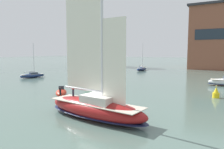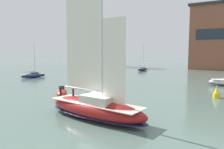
{
  "view_description": "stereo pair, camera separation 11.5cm",
  "coord_description": "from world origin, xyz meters",
  "px_view_note": "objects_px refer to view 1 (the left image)",
  "views": [
    {
      "loc": [
        11.29,
        -15.82,
        6.11
      ],
      "look_at": [
        0.0,
        3.0,
        3.75
      ],
      "focal_mm": 35.0,
      "sensor_mm": 36.0,
      "label": 1
    },
    {
      "loc": [
        11.39,
        -15.76,
        6.11
      ],
      "look_at": [
        0.0,
        3.0,
        3.75
      ],
      "focal_mm": 35.0,
      "sensor_mm": 36.0,
      "label": 2
    }
  ],
  "objects_px": {
    "sailboat_moored_mid_channel": "(142,69)",
    "motor_tender": "(61,93)",
    "tree_shore_left": "(113,35)",
    "channel_buoy": "(216,93)",
    "sailboat_main": "(95,106)",
    "sailboat_moored_near_marina": "(32,75)",
    "sailboat_moored_far_slip": "(112,69)",
    "tree_shore_center": "(93,37)"
  },
  "relations": [
    {
      "from": "motor_tender",
      "to": "tree_shore_center",
      "type": "bearing_deg",
      "value": 121.84
    },
    {
      "from": "sailboat_moored_far_slip",
      "to": "motor_tender",
      "type": "xyz_separation_m",
      "value": [
        14.38,
        -37.35,
        -0.13
      ]
    },
    {
      "from": "sailboat_main",
      "to": "sailboat_moored_near_marina",
      "type": "relative_size",
      "value": 1.86
    },
    {
      "from": "tree_shore_center",
      "to": "channel_buoy",
      "type": "relative_size",
      "value": 10.83
    },
    {
      "from": "sailboat_moored_near_marina",
      "to": "tree_shore_left",
      "type": "bearing_deg",
      "value": 92.79
    },
    {
      "from": "tree_shore_center",
      "to": "sailboat_moored_far_slip",
      "type": "bearing_deg",
      "value": -41.33
    },
    {
      "from": "sailboat_moored_mid_channel",
      "to": "sailboat_moored_far_slip",
      "type": "bearing_deg",
      "value": -152.04
    },
    {
      "from": "sailboat_moored_near_marina",
      "to": "sailboat_moored_far_slip",
      "type": "relative_size",
      "value": 0.94
    },
    {
      "from": "sailboat_moored_near_marina",
      "to": "motor_tender",
      "type": "distance_m",
      "value": 23.47
    },
    {
      "from": "tree_shore_center",
      "to": "sailboat_moored_mid_channel",
      "type": "xyz_separation_m",
      "value": [
        27.77,
        -12.61,
        -11.66
      ]
    },
    {
      "from": "tree_shore_center",
      "to": "sailboat_moored_mid_channel",
      "type": "distance_m",
      "value": 32.65
    },
    {
      "from": "sailboat_main",
      "to": "sailboat_moored_far_slip",
      "type": "distance_m",
      "value": 49.57
    },
    {
      "from": "tree_shore_left",
      "to": "tree_shore_center",
      "type": "bearing_deg",
      "value": 166.19
    },
    {
      "from": "tree_shore_center",
      "to": "channel_buoy",
      "type": "height_order",
      "value": "tree_shore_center"
    },
    {
      "from": "sailboat_moored_mid_channel",
      "to": "channel_buoy",
      "type": "distance_m",
      "value": 40.44
    },
    {
      "from": "sailboat_moored_mid_channel",
      "to": "channel_buoy",
      "type": "height_order",
      "value": "sailboat_moored_mid_channel"
    },
    {
      "from": "tree_shore_left",
      "to": "channel_buoy",
      "type": "bearing_deg",
      "value": -45.98
    },
    {
      "from": "tree_shore_center",
      "to": "sailboat_main",
      "type": "distance_m",
      "value": 75.24
    },
    {
      "from": "tree_shore_left",
      "to": "sailboat_moored_near_marina",
      "type": "bearing_deg",
      "value": -87.21
    },
    {
      "from": "sailboat_moored_mid_channel",
      "to": "motor_tender",
      "type": "relative_size",
      "value": 2.35
    },
    {
      "from": "sailboat_moored_far_slip",
      "to": "tree_shore_center",
      "type": "bearing_deg",
      "value": 138.67
    },
    {
      "from": "sailboat_moored_mid_channel",
      "to": "sailboat_moored_far_slip",
      "type": "xyz_separation_m",
      "value": [
        -8.38,
        -4.45,
        -0.01
      ]
    },
    {
      "from": "tree_shore_left",
      "to": "sailboat_moored_mid_channel",
      "type": "xyz_separation_m",
      "value": [
        16.27,
        -9.78,
        -11.57
      ]
    },
    {
      "from": "sailboat_moored_near_marina",
      "to": "sailboat_moored_far_slip",
      "type": "height_order",
      "value": "sailboat_moored_far_slip"
    },
    {
      "from": "tree_shore_center",
      "to": "motor_tender",
      "type": "distance_m",
      "value": 65.11
    },
    {
      "from": "motor_tender",
      "to": "sailboat_main",
      "type": "bearing_deg",
      "value": -30.75
    },
    {
      "from": "sailboat_moored_far_slip",
      "to": "tree_shore_left",
      "type": "bearing_deg",
      "value": 119.01
    },
    {
      "from": "tree_shore_center",
      "to": "sailboat_main",
      "type": "bearing_deg",
      "value": -54.09
    },
    {
      "from": "tree_shore_left",
      "to": "channel_buoy",
      "type": "relative_size",
      "value": 10.75
    },
    {
      "from": "tree_shore_left",
      "to": "tree_shore_center",
      "type": "xyz_separation_m",
      "value": [
        -11.51,
        2.83,
        0.09
      ]
    },
    {
      "from": "sailboat_moored_near_marina",
      "to": "channel_buoy",
      "type": "height_order",
      "value": "sailboat_moored_near_marina"
    },
    {
      "from": "tree_shore_left",
      "to": "sailboat_moored_near_marina",
      "type": "distance_m",
      "value": 41.55
    },
    {
      "from": "sailboat_moored_mid_channel",
      "to": "channel_buoy",
      "type": "relative_size",
      "value": 5.38
    },
    {
      "from": "tree_shore_left",
      "to": "sailboat_main",
      "type": "xyz_separation_m",
      "value": [
        32.15,
        -57.45,
        -11.0
      ]
    },
    {
      "from": "tree_shore_center",
      "to": "sailboat_moored_near_marina",
      "type": "distance_m",
      "value": 46.25
    },
    {
      "from": "tree_shore_left",
      "to": "motor_tender",
      "type": "height_order",
      "value": "tree_shore_left"
    },
    {
      "from": "sailboat_moored_far_slip",
      "to": "motor_tender",
      "type": "distance_m",
      "value": 40.02
    },
    {
      "from": "sailboat_moored_mid_channel",
      "to": "motor_tender",
      "type": "distance_m",
      "value": 42.22
    },
    {
      "from": "sailboat_main",
      "to": "sailboat_moored_mid_channel",
      "type": "xyz_separation_m",
      "value": [
        -15.88,
        47.67,
        -0.57
      ]
    },
    {
      "from": "tree_shore_left",
      "to": "channel_buoy",
      "type": "height_order",
      "value": "tree_shore_left"
    },
    {
      "from": "sailboat_moored_mid_channel",
      "to": "motor_tender",
      "type": "bearing_deg",
      "value": -81.83
    },
    {
      "from": "tree_shore_left",
      "to": "sailboat_main",
      "type": "bearing_deg",
      "value": -60.77
    }
  ]
}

